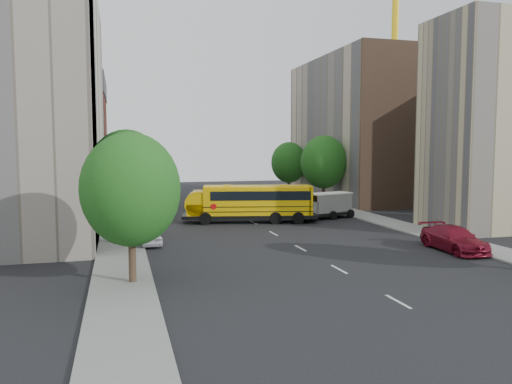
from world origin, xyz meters
name	(u,v)px	position (x,y,z in m)	size (l,w,h in m)	color
ground	(266,230)	(0.00, 0.00, 0.00)	(120.00, 120.00, 0.00)	black
sidewalk_left	(120,226)	(-11.50, 5.00, 0.06)	(3.00, 80.00, 0.12)	slate
sidewalk_right	(364,216)	(11.50, 5.00, 0.06)	(3.00, 80.00, 0.12)	slate
lane_markings	(238,214)	(0.00, 10.00, 0.01)	(0.15, 64.00, 0.01)	silver
building_left_cream	(36,107)	(-18.00, 6.00, 10.00)	(10.00, 26.00, 20.00)	beige
building_left_redbrick	(65,149)	(-18.00, 28.00, 6.50)	(10.00, 15.00, 13.00)	maroon
building_left_near	(10,118)	(-18.00, -4.50, 8.50)	(10.00, 7.00, 17.00)	#B8A58F
building_right_near	(494,125)	(18.00, -4.50, 8.50)	(10.00, 7.00, 17.00)	tan
building_right_far	(356,130)	(18.00, 20.00, 9.00)	(10.00, 22.00, 18.00)	#B8A58F
building_right_sidewall	(403,126)	(18.00, 9.00, 9.00)	(10.10, 0.30, 18.00)	brown
tower_crane	(409,27)	(30.25, 28.00, 24.48)	(28.50, 1.20, 35.75)	yellow
street_tree_0	(131,190)	(-11.00, -14.00, 4.64)	(4.80, 4.80, 7.41)	#38281C
street_tree_1	(127,173)	(-11.00, -4.00, 4.95)	(5.12, 5.12, 7.90)	#38281C
street_tree_2	(124,166)	(-11.00, 14.00, 4.83)	(4.99, 4.99, 7.71)	#38281C
street_tree_4	(324,162)	(11.00, 14.00, 5.08)	(5.25, 5.25, 8.10)	#38281C
street_tree_5	(289,162)	(11.00, 26.00, 4.70)	(4.86, 4.86, 7.51)	#38281C
school_bus	(249,201)	(-0.37, 4.30, 1.89)	(12.28, 5.16, 3.38)	black
safari_truck	(325,205)	(7.23, 4.71, 1.28)	(5.97, 3.58, 2.42)	black
parked_car_0	(149,236)	(-9.60, -4.09, 0.64)	(1.52, 3.78, 1.29)	silver
parked_car_1	(140,210)	(-9.60, 10.34, 0.70)	(1.48, 4.25, 1.40)	silver
parked_car_2	(137,201)	(-9.60, 18.64, 0.67)	(2.22, 4.81, 1.34)	black
parked_car_3	(454,239)	(9.26, -11.43, 0.80)	(2.24, 5.50, 1.60)	maroon
parked_car_4	(312,201)	(9.60, 14.09, 0.64)	(1.51, 3.76, 1.28)	#384A63
parked_car_5	(275,191)	(9.60, 27.78, 0.68)	(1.43, 4.11, 1.35)	gray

